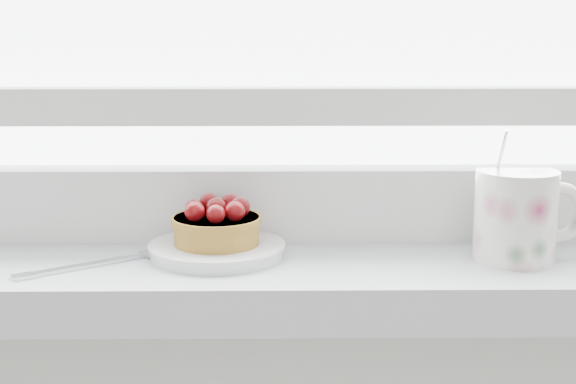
{
  "coord_description": "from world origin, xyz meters",
  "views": [
    {
      "loc": [
        -0.03,
        1.2,
        1.14
      ],
      "look_at": [
        -0.03,
        1.88,
        1.0
      ],
      "focal_mm": 50.0,
      "sensor_mm": 36.0,
      "label": 1
    }
  ],
  "objects_px": {
    "saucer": "(217,250)",
    "raspberry_tart": "(217,224)",
    "floral_mug": "(518,214)",
    "fork": "(110,261)"
  },
  "relations": [
    {
      "from": "floral_mug",
      "to": "fork",
      "type": "bearing_deg",
      "value": -179.21
    },
    {
      "from": "saucer",
      "to": "raspberry_tart",
      "type": "distance_m",
      "value": 0.02
    },
    {
      "from": "saucer",
      "to": "raspberry_tart",
      "type": "bearing_deg",
      "value": 35.83
    },
    {
      "from": "fork",
      "to": "saucer",
      "type": "bearing_deg",
      "value": 12.02
    },
    {
      "from": "saucer",
      "to": "fork",
      "type": "height_order",
      "value": "saucer"
    },
    {
      "from": "floral_mug",
      "to": "saucer",
      "type": "bearing_deg",
      "value": 176.82
    },
    {
      "from": "fork",
      "to": "floral_mug",
      "type": "bearing_deg",
      "value": 0.79
    },
    {
      "from": "saucer",
      "to": "floral_mug",
      "type": "relative_size",
      "value": 1.07
    },
    {
      "from": "saucer",
      "to": "fork",
      "type": "relative_size",
      "value": 0.82
    },
    {
      "from": "saucer",
      "to": "fork",
      "type": "bearing_deg",
      "value": -167.98
    }
  ]
}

